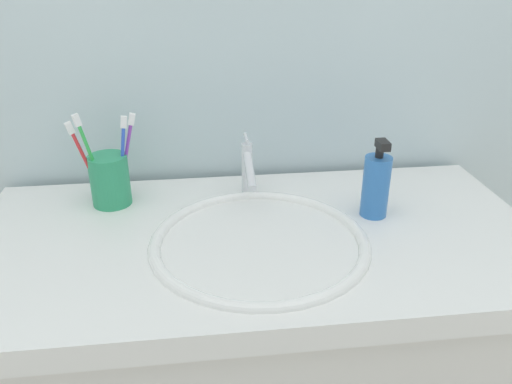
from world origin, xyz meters
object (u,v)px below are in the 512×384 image
Objects in this scene: toothbrush_cup at (110,180)px; soap_dispenser at (376,185)px; toothbrush_purple at (126,152)px; faucet at (247,168)px; toothbrush_blue at (122,154)px; toothbrush_red at (85,159)px; toothbrush_green at (91,155)px.

soap_dispenser is (0.53, -0.12, 0.01)m from toothbrush_cup.
toothbrush_purple is (0.04, 0.01, 0.06)m from toothbrush_cup.
faucet is 0.87× the size of soap_dispenser.
toothbrush_blue reaches higher than toothbrush_cup.
toothbrush_purple is at bearing 15.04° from toothbrush_red.
toothbrush_cup is 0.58× the size of toothbrush_red.
toothbrush_cup is 0.07m from toothbrush_green.
toothbrush_red is (-0.07, -0.01, -0.00)m from toothbrush_blue.
faucet is 0.25m from toothbrush_purple.
toothbrush_green is at bearing -176.80° from faucet.
toothbrush_blue is at bearing -132.43° from toothbrush_purple.
soap_dispenser is (0.56, -0.10, -0.05)m from toothbrush_green.
soap_dispenser is at bearing -13.94° from toothbrush_purple.
toothbrush_blue is 1.14× the size of soap_dispenser.
toothbrush_green reaches higher than toothbrush_blue.
soap_dispenser reaches higher than faucet.
toothbrush_cup is 0.07m from toothbrush_red.
toothbrush_blue is 1.00× the size of toothbrush_red.
toothbrush_green reaches higher than toothbrush_red.
toothbrush_purple is (-0.25, 0.01, 0.05)m from faucet.
faucet is at bearing 155.03° from soap_dispenser.
toothbrush_red is 1.14× the size of soap_dispenser.
toothbrush_blue is 0.98× the size of toothbrush_purple.
toothbrush_blue is (0.03, -0.00, 0.06)m from toothbrush_cup.
toothbrush_purple is (0.07, 0.03, -0.01)m from toothbrush_green.
toothbrush_red is (-0.08, -0.02, -0.00)m from toothbrush_purple.
toothbrush_purple reaches higher than soap_dispenser.
toothbrush_cup is (-0.29, 0.00, -0.01)m from faucet.
toothbrush_cup is at bearing 179.60° from faucet.
toothbrush_green is 0.02m from toothbrush_red.
soap_dispenser is at bearing -12.88° from toothbrush_blue.
toothbrush_green is at bearing -163.73° from toothbrush_blue.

